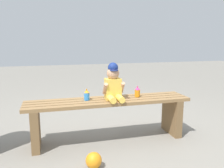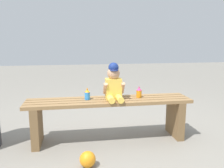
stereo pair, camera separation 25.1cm
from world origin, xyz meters
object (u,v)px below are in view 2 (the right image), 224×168
Objects in this scene: sippy_cup_right at (139,92)px; park_bench at (109,112)px; sippy_cup_left at (87,94)px; child_figure at (114,84)px; toy_ball at (88,159)px.

park_bench is at bearing -174.70° from sippy_cup_right.
child_figure is at bearing -9.86° from sippy_cup_left.
park_bench is 0.66m from toy_ball.
sippy_cup_left is 0.58m from sippy_cup_right.
toy_ball is (-0.32, -0.53, -0.58)m from child_figure.
child_figure reaches higher than park_bench.
toy_ball is (-0.04, -0.58, -0.46)m from sippy_cup_left.
toy_ball is at bearing -116.75° from park_bench.
toy_ball is (-0.62, -0.58, -0.46)m from sippy_cup_right.
sippy_cup_left is 1.00× the size of sippy_cup_right.
child_figure is 3.26× the size of sippy_cup_left.
child_figure reaches higher than sippy_cup_right.
sippy_cup_left is (-0.29, 0.05, -0.12)m from child_figure.
park_bench is 0.32m from sippy_cup_left.
sippy_cup_right is (0.35, 0.03, 0.21)m from park_bench.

